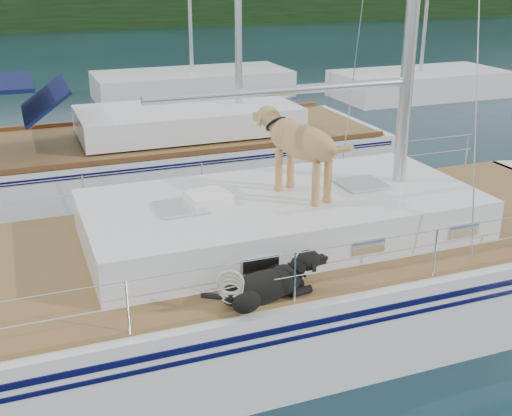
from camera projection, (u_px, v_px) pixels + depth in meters
name	position (u px, v px, depth m)	size (l,w,h in m)	color
ground	(228.00, 325.00, 8.91)	(120.00, 120.00, 0.00)	black
shore_bank	(35.00, 21.00, 49.00)	(92.00, 1.00, 1.20)	#595147
main_sailboat	(234.00, 280.00, 8.69)	(12.00, 3.82, 14.01)	white
neighbor_sailboat	(142.00, 160.00, 14.22)	(11.00, 3.50, 13.30)	white
bg_boat_center	(192.00, 85.00, 24.04)	(7.20, 3.00, 11.65)	white
bg_boat_east	(419.00, 84.00, 24.10)	(6.40, 3.00, 11.65)	white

